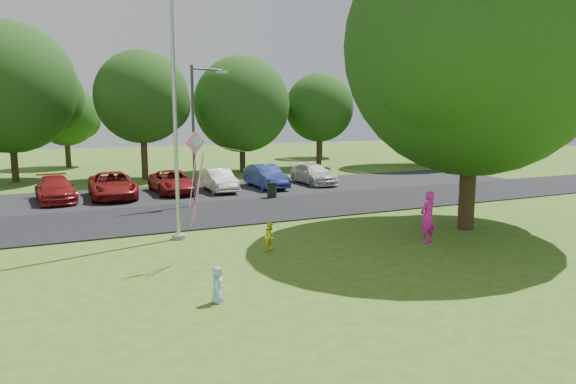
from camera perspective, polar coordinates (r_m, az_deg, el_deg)
name	(u,v)px	position (r m, az deg, el deg)	size (l,w,h in m)	color
ground	(332,263)	(15.75, 4.96, -7.85)	(120.00, 120.00, 0.00)	#3C641A
park_road	(234,211)	(23.73, -6.03, -2.17)	(60.00, 6.00, 0.06)	black
parking_strip	(196,192)	(29.86, -10.15, -0.02)	(42.00, 7.00, 0.06)	black
flagpole	(175,123)	(18.50, -12.44, 7.53)	(0.50, 0.50, 10.00)	#B7BABF
street_lamp	(198,123)	(25.02, -9.93, 7.57)	(1.89, 0.48, 6.74)	#3F3F44
trash_can	(272,191)	(27.33, -1.80, 0.16)	(0.54, 0.54, 0.85)	black
big_tree	(474,52)	(20.95, 20.01, 14.39)	(10.26, 9.78, 11.89)	#332316
tree_row	(184,97)	(38.40, -11.52, 10.34)	(64.35, 11.94, 10.88)	#332316
horizon_trees	(185,116)	(48.34, -11.36, 8.29)	(77.46, 7.20, 7.02)	#332316
parked_cars	(185,181)	(29.52, -11.32, 1.18)	(16.92, 5.11, 1.38)	maroon
woman	(428,217)	(18.49, 15.26, -2.72)	(0.67, 0.44, 1.83)	#FF21C0
child_yellow	(270,237)	(16.91, -1.97, -4.97)	(0.47, 0.37, 0.97)	yellow
child_blue	(217,285)	(12.52, -7.86, -10.17)	(0.44, 0.28, 0.89)	#95BEE5
kite	(202,157)	(15.42, -9.57, 3.82)	(8.21, 1.37, 2.89)	pink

